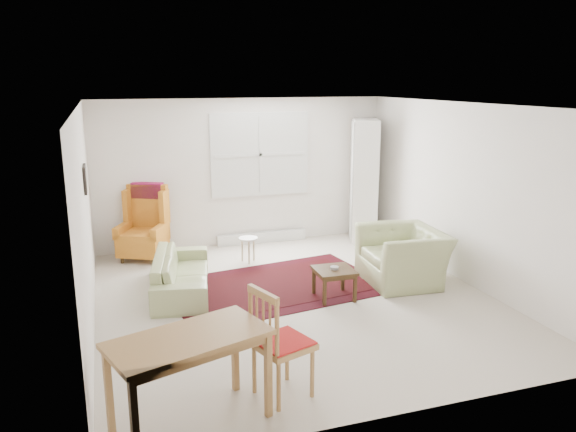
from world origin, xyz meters
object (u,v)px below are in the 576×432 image
object	(u,v)px
armchair	(403,251)
wingback_chair	(142,223)
stool	(248,250)
desk_chair	(283,341)
sofa	(181,266)
desk	(191,382)
coffee_table	(334,284)
cabinet	(364,180)

from	to	relation	value
armchair	wingback_chair	bearing A→B (deg)	-119.17
stool	desk_chair	xyz separation A→B (m)	(-0.66, -3.81, 0.33)
armchair	wingback_chair	distance (m)	4.06
sofa	armchair	xyz separation A→B (m)	(3.02, -0.60, 0.09)
desk	desk_chair	distance (m)	0.90
coffee_table	stool	size ratio (longest dim) A/B	1.24
stool	armchair	bearing A→B (deg)	-39.62
coffee_table	armchair	bearing A→B (deg)	13.62
cabinet	stool	bearing A→B (deg)	-142.41
sofa	stool	xyz separation A→B (m)	(1.17, 0.93, -0.16)
wingback_chair	coffee_table	distance (m)	3.37
wingback_chair	cabinet	xyz separation A→B (m)	(3.85, 0.00, 0.47)
sofa	desk_chair	bearing A→B (deg)	-159.68
armchair	wingback_chair	xyz separation A→B (m)	(-3.41, 2.21, 0.14)
coffee_table	desk	distance (m)	3.13
wingback_chair	desk	distance (m)	4.70
coffee_table	cabinet	distance (m)	3.09
armchair	wingback_chair	world-z (taller)	wingback_chair
wingback_chair	desk_chair	xyz separation A→B (m)	(0.90, -4.48, -0.07)
stool	coffee_table	bearing A→B (deg)	-69.26
coffee_table	desk	size ratio (longest dim) A/B	0.39
cabinet	desk	size ratio (longest dim) A/B	1.67
wingback_chair	desk_chair	world-z (taller)	wingback_chair
coffee_table	desk_chair	size ratio (longest dim) A/B	0.47
cabinet	desk_chair	bearing A→B (deg)	-102.08
stool	desk	world-z (taller)	desk
sofa	desk	xyz separation A→B (m)	(-0.35, -3.10, 0.04)
desk	desk_chair	world-z (taller)	desk_chair
sofa	wingback_chair	xyz separation A→B (m)	(-0.38, 1.60, 0.23)
wingback_chair	coffee_table	size ratio (longest dim) A/B	2.40
stool	wingback_chair	bearing A→B (deg)	156.64
desk	coffee_table	bearing A→B (deg)	45.07
armchair	stool	xyz separation A→B (m)	(-1.85, 1.54, -0.25)
coffee_table	desk_chair	bearing A→B (deg)	-123.99
desk_chair	coffee_table	bearing A→B (deg)	-52.86
armchair	cabinet	size ratio (longest dim) A/B	0.55
armchair	stool	distance (m)	2.42
sofa	wingback_chair	bearing A→B (deg)	23.69
stool	desk_chair	distance (m)	3.88
armchair	stool	world-z (taller)	armchair
coffee_table	desk	xyz separation A→B (m)	(-2.21, -2.21, 0.20)
armchair	coffee_table	xyz separation A→B (m)	(-1.17, -0.28, -0.25)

